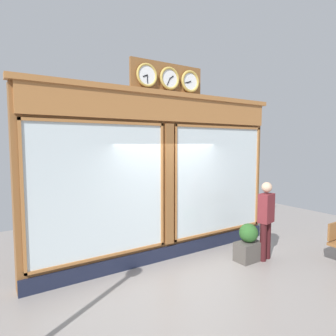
# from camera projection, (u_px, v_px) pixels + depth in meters

# --- Properties ---
(ground_plane) EXTENTS (14.00, 14.00, 0.00)m
(ground_plane) POSITION_uv_depth(u_px,v_px,m) (279.00, 325.00, 4.01)
(ground_plane) COLOR gray
(shop_facade) EXTENTS (5.99, 0.42, 4.17)m
(shop_facade) POSITION_uv_depth(u_px,v_px,m) (165.00, 175.00, 6.30)
(shop_facade) COLOR brown
(shop_facade) RESTS_ON ground_plane
(pedestrian) EXTENTS (0.40, 0.29, 1.69)m
(pedestrian) POSITION_uv_depth(u_px,v_px,m) (266.00, 217.00, 6.21)
(pedestrian) COLOR #3A1316
(pedestrian) RESTS_ON ground_plane
(planter_box) EXTENTS (0.56, 0.36, 0.41)m
(planter_box) POSITION_uv_depth(u_px,v_px,m) (248.00, 251.00, 6.21)
(planter_box) COLOR #4C4742
(planter_box) RESTS_ON ground_plane
(planter_shrub) EXTENTS (0.40, 0.40, 0.40)m
(planter_shrub) POSITION_uv_depth(u_px,v_px,m) (249.00, 233.00, 6.18)
(planter_shrub) COLOR #285623
(planter_shrub) RESTS_ON planter_box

